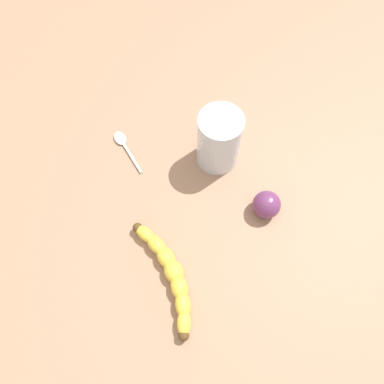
# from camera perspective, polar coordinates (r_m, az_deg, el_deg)

# --- Properties ---
(wooden_tabletop) EXTENTS (1.20, 1.20, 0.03)m
(wooden_tabletop) POSITION_cam_1_polar(r_m,az_deg,el_deg) (0.72, -5.59, -2.57)
(wooden_tabletop) COLOR #A1795D
(wooden_tabletop) RESTS_ON ground
(banana) EXTENTS (0.20, 0.12, 0.03)m
(banana) POSITION_cam_1_polar(r_m,az_deg,el_deg) (0.65, -3.53, -12.63)
(banana) COLOR yellow
(banana) RESTS_ON wooden_tabletop
(smoothie_glass) EXTENTS (0.08, 0.08, 0.13)m
(smoothie_glass) POSITION_cam_1_polar(r_m,az_deg,el_deg) (0.70, 4.20, 7.86)
(smoothie_glass) COLOR silver
(smoothie_glass) RESTS_ON wooden_tabletop
(plum_fruit) EXTENTS (0.05, 0.05, 0.05)m
(plum_fruit) POSITION_cam_1_polar(r_m,az_deg,el_deg) (0.69, 11.59, -1.84)
(plum_fruit) COLOR #6B3360
(plum_fruit) RESTS_ON wooden_tabletop
(teaspoon) EXTENTS (0.10, 0.07, 0.01)m
(teaspoon) POSITION_cam_1_polar(r_m,az_deg,el_deg) (0.78, -10.98, 7.91)
(teaspoon) COLOR silver
(teaspoon) RESTS_ON wooden_tabletop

